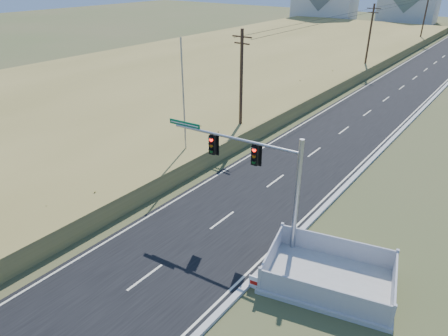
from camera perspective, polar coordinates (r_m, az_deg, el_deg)
ground at (r=20.95m, az=-7.09°, el=-12.43°), size 260.00×260.00×0.00m
road at (r=63.77m, az=26.46°, el=12.12°), size 8.00×180.00×0.06m
reed_marsh at (r=63.77m, az=2.45°, el=15.37°), size 38.00×110.00×1.30m
utility_pole_near at (r=33.11m, az=2.47°, el=11.86°), size 1.80×0.26×9.00m
utility_pole_mid at (r=59.78m, az=20.03°, el=17.05°), size 1.80×0.26×9.00m
utility_pole_far at (r=88.60m, az=26.72°, el=18.59°), size 1.80×0.26×9.00m
traffic_signal_mast at (r=19.95m, az=5.67°, el=-1.00°), size 7.80×1.08×6.24m
fence_enclosure at (r=19.80m, az=14.67°, el=-14.97°), size 6.64×5.32×1.33m
open_sign at (r=18.88m, az=4.39°, el=-16.03°), size 0.55×0.15×0.68m
flagpole at (r=28.57m, az=-5.68°, el=7.14°), size 0.41×0.41×9.14m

